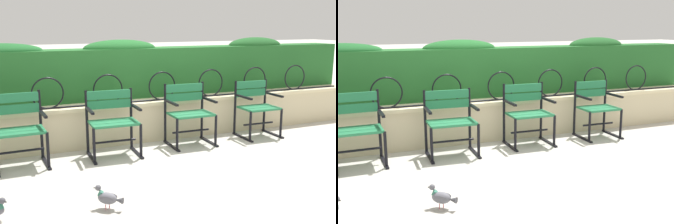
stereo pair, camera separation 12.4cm
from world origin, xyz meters
TOP-DOWN VIEW (x-y plane):
  - ground_plane at (0.00, 0.00)m, footprint 60.00×60.00m
  - stone_wall at (0.00, 0.86)m, footprint 7.54×0.41m
  - iron_arch_fence at (-0.18, 0.78)m, footprint 7.00×0.02m
  - hedge_row at (0.00, 1.28)m, footprint 7.39×0.50m
  - park_chair_leftmost at (-1.82, 0.38)m, footprint 0.61×0.54m
  - park_chair_centre_left at (-0.68, 0.34)m, footprint 0.66×0.55m
  - park_chair_centre_right at (0.45, 0.41)m, footprint 0.64×0.54m
  - park_chair_rightmost at (1.57, 0.39)m, footprint 0.59×0.53m
  - pigeon_far_side at (-1.20, -1.22)m, footprint 0.24×0.23m

SIDE VIEW (x-z plane):
  - ground_plane at x=0.00m, z-range 0.00..0.00m
  - pigeon_far_side at x=-1.20m, z-range 0.00..0.22m
  - stone_wall at x=0.00m, z-range 0.00..0.58m
  - park_chair_rightmost at x=1.57m, z-range 0.04..0.87m
  - park_chair_centre_left at x=-0.68m, z-range 0.04..0.88m
  - park_chair_centre_right at x=0.45m, z-range 0.04..0.89m
  - park_chair_leftmost at x=-1.82m, z-range 0.03..0.91m
  - iron_arch_fence at x=-0.18m, z-range 0.55..0.97m
  - hedge_row at x=0.00m, z-range 0.56..1.42m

